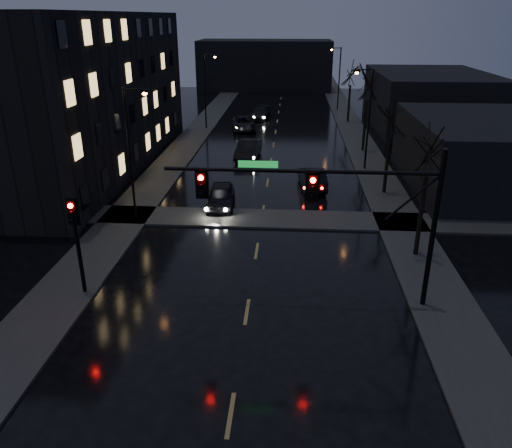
% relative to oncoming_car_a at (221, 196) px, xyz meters
% --- Properties ---
extents(sidewalk_left, '(3.00, 140.00, 0.12)m').
position_rel_oncoming_car_a_xyz_m(sidewalk_left, '(-5.67, 14.47, -0.69)').
color(sidewalk_left, '#2D2D2B').
rests_on(sidewalk_left, ground).
extents(sidewalk_right, '(3.00, 140.00, 0.12)m').
position_rel_oncoming_car_a_xyz_m(sidewalk_right, '(11.33, 14.47, -0.69)').
color(sidewalk_right, '#2D2D2B').
rests_on(sidewalk_right, ground).
extents(sidewalk_cross, '(40.00, 3.00, 0.12)m').
position_rel_oncoming_car_a_xyz_m(sidewalk_cross, '(2.83, -2.03, -0.69)').
color(sidewalk_cross, '#2D2D2B').
rests_on(sidewalk_cross, ground).
extents(apartment_block, '(12.00, 30.00, 12.00)m').
position_rel_oncoming_car_a_xyz_m(apartment_block, '(-13.67, 9.47, 5.25)').
color(apartment_block, black).
rests_on(apartment_block, ground).
extents(commercial_right_near, '(10.00, 14.00, 5.00)m').
position_rel_oncoming_car_a_xyz_m(commercial_right_near, '(18.33, 5.47, 1.75)').
color(commercial_right_near, black).
rests_on(commercial_right_near, ground).
extents(commercial_right_far, '(12.00, 18.00, 6.00)m').
position_rel_oncoming_car_a_xyz_m(commercial_right_far, '(19.83, 27.47, 2.25)').
color(commercial_right_far, black).
rests_on(commercial_right_far, ground).
extents(far_block, '(22.00, 10.00, 8.00)m').
position_rel_oncoming_car_a_xyz_m(far_block, '(-0.17, 57.47, 3.25)').
color(far_block, black).
rests_on(far_block, ground).
extents(signal_mast, '(11.11, 0.41, 7.00)m').
position_rel_oncoming_car_a_xyz_m(signal_mast, '(6.68, -11.54, 4.12)').
color(signal_mast, black).
rests_on(signal_mast, ground).
extents(signal_pole_left, '(0.35, 0.41, 4.53)m').
position_rel_oncoming_car_a_xyz_m(signal_pole_left, '(-4.67, -11.54, 2.26)').
color(signal_pole_left, black).
rests_on(signal_pole_left, ground).
extents(tree_near, '(3.52, 3.52, 8.08)m').
position_rel_oncoming_car_a_xyz_m(tree_near, '(11.23, -6.53, 5.47)').
color(tree_near, black).
rests_on(tree_near, ground).
extents(tree_mid_a, '(3.30, 3.30, 7.58)m').
position_rel_oncoming_car_a_xyz_m(tree_mid_a, '(11.23, 3.47, 5.07)').
color(tree_mid_a, black).
rests_on(tree_mid_a, ground).
extents(tree_mid_b, '(3.74, 3.74, 8.59)m').
position_rel_oncoming_car_a_xyz_m(tree_mid_b, '(11.23, 15.47, 5.86)').
color(tree_mid_b, black).
rests_on(tree_mid_b, ground).
extents(tree_far, '(3.43, 3.43, 7.88)m').
position_rel_oncoming_car_a_xyz_m(tree_far, '(11.23, 29.47, 5.31)').
color(tree_far, black).
rests_on(tree_far, ground).
extents(streetlight_l_near, '(1.53, 0.28, 8.00)m').
position_rel_oncoming_car_a_xyz_m(streetlight_l_near, '(-4.75, -2.53, 4.02)').
color(streetlight_l_near, black).
rests_on(streetlight_l_near, ground).
extents(streetlight_l_far, '(1.53, 0.28, 8.00)m').
position_rel_oncoming_car_a_xyz_m(streetlight_l_far, '(-4.75, 24.47, 4.02)').
color(streetlight_l_far, black).
rests_on(streetlight_l_far, ground).
extents(streetlight_r_mid, '(1.53, 0.28, 8.00)m').
position_rel_oncoming_car_a_xyz_m(streetlight_r_mid, '(10.42, 9.47, 4.02)').
color(streetlight_r_mid, black).
rests_on(streetlight_r_mid, ground).
extents(streetlight_r_far, '(1.53, 0.28, 8.00)m').
position_rel_oncoming_car_a_xyz_m(streetlight_r_far, '(10.42, 37.47, 4.02)').
color(streetlight_r_far, black).
rests_on(streetlight_r_far, ground).
extents(oncoming_car_a, '(2.07, 4.52, 1.50)m').
position_rel_oncoming_car_a_xyz_m(oncoming_car_a, '(0.00, 0.00, 0.00)').
color(oncoming_car_a, black).
rests_on(oncoming_car_a, ground).
extents(oncoming_car_b, '(2.19, 5.05, 1.61)m').
position_rel_oncoming_car_a_xyz_m(oncoming_car_b, '(0.78, 12.31, 0.06)').
color(oncoming_car_b, black).
rests_on(oncoming_car_b, ground).
extents(oncoming_car_c, '(3.18, 5.68, 1.50)m').
position_rel_oncoming_car_a_xyz_m(oncoming_car_c, '(-0.69, 24.15, -0.00)').
color(oncoming_car_c, black).
rests_on(oncoming_car_c, ground).
extents(oncoming_car_d, '(2.57, 5.10, 1.42)m').
position_rel_oncoming_car_a_xyz_m(oncoming_car_d, '(0.67, 30.47, -0.04)').
color(oncoming_car_d, black).
rests_on(oncoming_car_d, ground).
extents(lead_car, '(2.12, 4.81, 1.54)m').
position_rel_oncoming_car_a_xyz_m(lead_car, '(6.15, 4.45, 0.02)').
color(lead_car, black).
rests_on(lead_car, ground).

